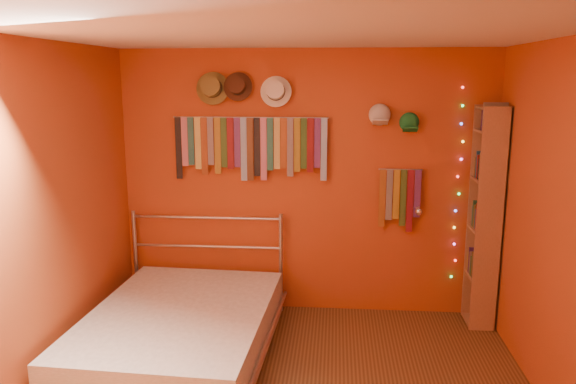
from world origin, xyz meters
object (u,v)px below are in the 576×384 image
(tie_rack, at_px, (251,144))
(bookshelf, at_px, (490,217))
(reading_lamp, at_px, (418,211))
(bed, at_px, (180,332))

(tie_rack, relative_size, bookshelf, 0.72)
(tie_rack, relative_size, reading_lamp, 5.19)
(reading_lamp, height_order, bookshelf, bookshelf)
(reading_lamp, distance_m, bookshelf, 0.63)
(reading_lamp, xyz_separation_m, bookshelf, (0.63, -0.00, -0.04))
(bookshelf, bearing_deg, bed, -161.00)
(reading_lamp, height_order, bed, reading_lamp)
(tie_rack, distance_m, bookshelf, 2.26)
(tie_rack, xyz_separation_m, bookshelf, (2.17, -0.16, -0.61))
(reading_lamp, xyz_separation_m, bed, (-1.98, -0.90, -0.83))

